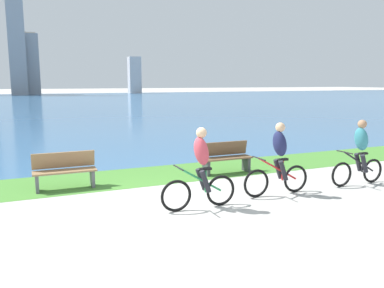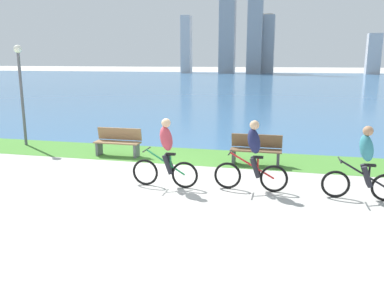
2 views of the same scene
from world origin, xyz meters
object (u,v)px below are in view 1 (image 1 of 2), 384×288
object	(u,v)px
cyclist_trailing	(279,159)
bench_far_along_path	(226,158)
bench_near_path	(65,171)
cyclist_lead	(201,169)
cyclist_distant_rear	(360,153)

from	to	relation	value
cyclist_trailing	bench_far_along_path	size ratio (longest dim) A/B	1.17
bench_far_along_path	bench_near_path	bearing A→B (deg)	178.84
cyclist_lead	cyclist_trailing	xyz separation A→B (m)	(2.07, 0.20, -0.00)
bench_near_path	bench_far_along_path	size ratio (longest dim) A/B	1.00
bench_near_path	bench_far_along_path	bearing A→B (deg)	-1.16
cyclist_distant_rear	cyclist_trailing	bearing A→B (deg)	178.50
cyclist_distant_rear	cyclist_lead	bearing A→B (deg)	-178.22
cyclist_lead	bench_near_path	size ratio (longest dim) A/B	1.13
cyclist_lead	bench_far_along_path	xyz separation A→B (m)	(1.98, 2.61, -0.39)
cyclist_trailing	bench_far_along_path	bearing A→B (deg)	92.17
cyclist_distant_rear	bench_near_path	distance (m)	7.43
cyclist_lead	cyclist_distant_rear	size ratio (longest dim) A/B	1.01
cyclist_trailing	cyclist_distant_rear	xyz separation A→B (m)	(2.44, -0.06, -0.01)
bench_near_path	cyclist_trailing	bearing A→B (deg)	-28.87
cyclist_trailing	bench_far_along_path	world-z (taller)	cyclist_trailing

